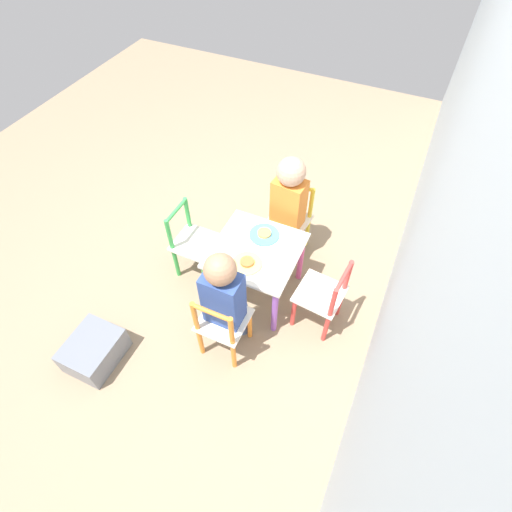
# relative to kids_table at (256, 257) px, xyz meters

# --- Properties ---
(ground_plane) EXTENTS (6.00, 6.00, 0.00)m
(ground_plane) POSITION_rel_kids_table_xyz_m (0.00, 0.00, -0.35)
(ground_plane) COLOR #8C755B
(house_wall) EXTENTS (6.00, 0.06, 2.60)m
(house_wall) POSITION_rel_kids_table_xyz_m (0.00, 0.82, 0.95)
(house_wall) COLOR #B2C1CC
(house_wall) RESTS_ON ground_plane
(kids_table) EXTENTS (0.50, 0.50, 0.42)m
(kids_table) POSITION_rel_kids_table_xyz_m (0.00, 0.00, 0.00)
(kids_table) COLOR silver
(kids_table) RESTS_ON ground_plane
(chair_orange) EXTENTS (0.26, 0.26, 0.53)m
(chair_orange) POSITION_rel_kids_table_xyz_m (0.45, 0.00, -0.09)
(chair_orange) COLOR silver
(chair_orange) RESTS_ON ground_plane
(chair_yellow) EXTENTS (0.29, 0.29, 0.53)m
(chair_yellow) POSITION_rel_kids_table_xyz_m (-0.45, 0.05, -0.09)
(chair_yellow) COLOR silver
(chair_yellow) RESTS_ON ground_plane
(chair_green) EXTENTS (0.26, 0.26, 0.53)m
(chair_green) POSITION_rel_kids_table_xyz_m (-0.01, -0.45, -0.09)
(chair_green) COLOR silver
(chair_green) RESTS_ON ground_plane
(chair_red) EXTENTS (0.29, 0.29, 0.53)m
(chair_red) POSITION_rel_kids_table_xyz_m (0.05, 0.45, -0.09)
(chair_red) COLOR silver
(chair_red) RESTS_ON ground_plane
(child_right) EXTENTS (0.22, 0.20, 0.79)m
(child_right) POSITION_rel_kids_table_xyz_m (0.39, 0.00, 0.12)
(child_right) COLOR #4C608E
(child_right) RESTS_ON ground_plane
(child_left) EXTENTS (0.23, 0.21, 0.80)m
(child_left) POSITION_rel_kids_table_xyz_m (-0.39, 0.04, 0.14)
(child_left) COLOR #7A6B5B
(child_left) RESTS_ON ground_plane
(plate_right) EXTENTS (0.17, 0.17, 0.03)m
(plate_right) POSITION_rel_kids_table_xyz_m (0.12, 0.00, 0.08)
(plate_right) COLOR #EADB66
(plate_right) RESTS_ON kids_table
(plate_left) EXTENTS (0.18, 0.18, 0.03)m
(plate_left) POSITION_rel_kids_table_xyz_m (-0.12, 0.00, 0.08)
(plate_left) COLOR #4C9EE0
(plate_left) RESTS_ON kids_table
(storage_bin) EXTENTS (0.32, 0.26, 0.17)m
(storage_bin) POSITION_rel_kids_table_xyz_m (0.82, -0.65, -0.26)
(storage_bin) COLOR slate
(storage_bin) RESTS_ON ground_plane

